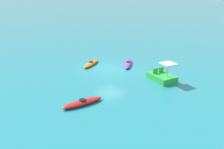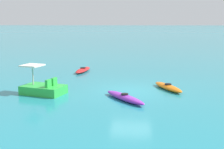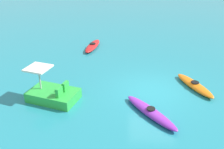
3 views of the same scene
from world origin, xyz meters
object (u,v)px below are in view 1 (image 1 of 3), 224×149
object	(u,v)px
kayak_purple	(128,64)
kayak_red	(83,102)
kayak_orange	(91,64)
pedal_boat_green	(162,76)

from	to	relation	value
kayak_purple	kayak_red	bearing A→B (deg)	23.30
kayak_orange	pedal_boat_green	size ratio (longest dim) A/B	1.08
kayak_orange	kayak_red	bearing A→B (deg)	46.68
kayak_purple	pedal_boat_green	distance (m)	4.91
kayak_purple	kayak_orange	distance (m)	3.74
pedal_boat_green	kayak_orange	bearing A→B (deg)	-77.93
kayak_purple	kayak_red	size ratio (longest dim) A/B	0.99
kayak_red	pedal_boat_green	world-z (taller)	pedal_boat_green
kayak_purple	kayak_red	world-z (taller)	same
kayak_orange	kayak_red	world-z (taller)	same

